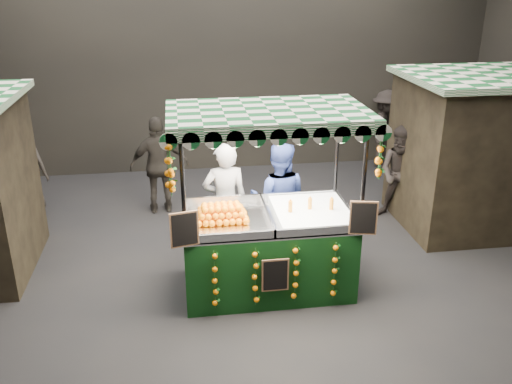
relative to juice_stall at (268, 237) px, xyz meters
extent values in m
plane|color=black|center=(-0.35, 0.14, -0.79)|extent=(12.00, 12.00, 0.00)
cube|color=black|center=(-0.35, 5.14, 1.71)|extent=(12.00, 0.10, 5.00)
cube|color=black|center=(4.05, 1.64, 0.46)|extent=(2.80, 2.00, 2.50)
cube|color=#135726|center=(4.05, 1.64, 1.76)|extent=(3.00, 2.20, 0.10)
cube|color=black|center=(-0.01, 0.04, -0.28)|extent=(2.25, 1.23, 1.02)
cube|color=silver|center=(-0.01, 0.04, 0.25)|extent=(2.25, 1.23, 0.04)
cylinder|color=black|center=(-1.10, -0.54, 0.44)|extent=(0.05, 0.05, 2.45)
cylinder|color=black|center=(1.09, -0.54, 0.44)|extent=(0.05, 0.05, 2.45)
cylinder|color=black|center=(-1.10, 0.62, 0.44)|extent=(0.05, 0.05, 2.45)
cylinder|color=black|center=(1.09, 0.62, 0.44)|extent=(0.05, 0.05, 2.45)
cube|color=#135726|center=(-0.01, 0.04, 1.71)|extent=(2.50, 1.48, 0.08)
cube|color=white|center=(0.61, 0.04, 0.32)|extent=(1.00, 1.10, 0.08)
cube|color=black|center=(-1.11, -0.60, 0.49)|extent=(0.35, 0.10, 0.45)
cube|color=black|center=(1.10, -0.60, 0.49)|extent=(0.35, 0.10, 0.45)
cube|color=black|center=(-0.01, -0.61, -0.23)|extent=(0.35, 0.03, 0.45)
imported|color=#929298|center=(-0.48, 0.98, 0.13)|extent=(0.68, 0.46, 1.83)
imported|color=navy|center=(0.33, 0.99, 0.12)|extent=(1.03, 0.89, 1.81)
imported|color=black|center=(2.68, 1.94, 0.06)|extent=(1.04, 1.01, 1.69)
imported|color=#2B2723|center=(-1.48, 2.90, 0.10)|extent=(1.07, 0.51, 1.78)
imported|color=black|center=(3.43, 4.74, 0.07)|extent=(1.15, 1.28, 1.72)
imported|color=#2E2925|center=(-3.92, 3.19, 0.08)|extent=(0.91, 0.65, 1.73)
camera|label=1|loc=(-1.12, -6.52, 3.34)|focal=38.45mm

